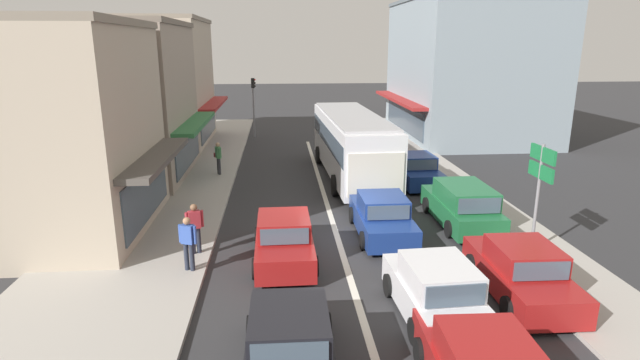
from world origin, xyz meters
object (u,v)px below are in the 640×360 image
(sedan_adjacent_lane_lead, at_px, (290,347))
(traffic_light_downstreet, at_px, (253,97))
(sedan_behind_bus_near, at_px, (382,217))
(pedestrian_far_walker, at_px, (188,240))
(parked_wagon_kerb_second, at_px, (462,205))
(pedestrian_with_handbag_near, at_px, (218,156))
(hatchback_queue_far_back, at_px, (435,291))
(parked_sedan_kerb_front, at_px, (521,272))
(directional_road_sign, at_px, (541,173))
(pedestrian_browsing_midblock, at_px, (195,225))
(sedan_behind_bus_mid, at_px, (284,240))
(parked_sedan_kerb_third, at_px, (415,170))
(city_bus, at_px, (351,141))

(sedan_adjacent_lane_lead, distance_m, traffic_light_downstreet, 27.50)
(sedan_behind_bus_near, height_order, pedestrian_far_walker, pedestrian_far_walker)
(parked_wagon_kerb_second, height_order, pedestrian_with_handbag_near, pedestrian_with_handbag_near)
(hatchback_queue_far_back, bearing_deg, parked_wagon_kerb_second, 64.72)
(hatchback_queue_far_back, bearing_deg, sedan_behind_bus_near, 91.80)
(parked_sedan_kerb_front, height_order, directional_road_sign, directional_road_sign)
(sedan_behind_bus_near, bearing_deg, pedestrian_with_handbag_near, 127.66)
(pedestrian_browsing_midblock, bearing_deg, sedan_adjacent_lane_lead, -65.39)
(sedan_behind_bus_mid, xyz_separation_m, pedestrian_browsing_midblock, (-2.77, 0.42, 0.40))
(parked_wagon_kerb_second, distance_m, pedestrian_browsing_midblock, 9.66)
(sedan_behind_bus_mid, bearing_deg, parked_sedan_kerb_front, -24.02)
(parked_sedan_kerb_front, xyz_separation_m, pedestrian_with_handbag_near, (-9.45, 13.21, 0.40))
(sedan_behind_bus_near, distance_m, parked_sedan_kerb_third, 7.11)
(parked_sedan_kerb_front, height_order, traffic_light_downstreet, traffic_light_downstreet)
(hatchback_queue_far_back, distance_m, parked_sedan_kerb_third, 12.35)
(parked_sedan_kerb_third, distance_m, pedestrian_browsing_midblock, 12.11)
(sedan_behind_bus_mid, distance_m, pedestrian_far_walker, 2.91)
(sedan_behind_bus_mid, height_order, pedestrian_browsing_midblock, pedestrian_browsing_midblock)
(parked_sedan_kerb_third, bearing_deg, hatchback_queue_far_back, -103.00)
(directional_road_sign, bearing_deg, sedan_adjacent_lane_lead, -145.37)
(sedan_behind_bus_mid, relative_size, sedan_behind_bus_near, 1.00)
(city_bus, xyz_separation_m, pedestrian_far_walker, (-6.26, -10.44, -0.81))
(sedan_behind_bus_near, distance_m, pedestrian_with_handbag_near, 10.85)
(city_bus, bearing_deg, traffic_light_downstreet, 113.94)
(parked_wagon_kerb_second, bearing_deg, pedestrian_browsing_midblock, -166.84)
(sedan_behind_bus_near, relative_size, parked_sedan_kerb_third, 0.99)
(sedan_behind_bus_mid, xyz_separation_m, sedan_behind_bus_near, (3.46, 1.83, 0.00))
(parked_sedan_kerb_third, bearing_deg, parked_sedan_kerb_front, -90.69)
(parked_wagon_kerb_second, bearing_deg, directional_road_sign, -65.94)
(sedan_adjacent_lane_lead, bearing_deg, hatchback_queue_far_back, 28.67)
(traffic_light_downstreet, xyz_separation_m, pedestrian_browsing_midblock, (-0.92, -21.23, -1.79))
(city_bus, xyz_separation_m, pedestrian_with_handbag_near, (-6.65, 0.78, -0.81))
(traffic_light_downstreet, bearing_deg, sedan_behind_bus_near, -75.00)
(sedan_adjacent_lane_lead, bearing_deg, sedan_behind_bus_mid, 90.31)
(parked_wagon_kerb_second, bearing_deg, city_bus, 114.17)
(city_bus, height_order, sedan_adjacent_lane_lead, city_bus)
(sedan_behind_bus_mid, height_order, traffic_light_downstreet, traffic_light_downstreet)
(sedan_adjacent_lane_lead, height_order, pedestrian_far_walker, pedestrian_far_walker)
(sedan_behind_bus_near, xyz_separation_m, pedestrian_with_handbag_near, (-6.63, 8.59, 0.40))
(pedestrian_with_handbag_near, xyz_separation_m, pedestrian_far_walker, (0.40, -11.22, -0.00))
(traffic_light_downstreet, bearing_deg, parked_wagon_kerb_second, -65.97)
(sedan_adjacent_lane_lead, height_order, parked_sedan_kerb_third, same)
(traffic_light_downstreet, bearing_deg, city_bus, -66.06)
(pedestrian_with_handbag_near, bearing_deg, hatchback_queue_far_back, -64.32)
(hatchback_queue_far_back, height_order, parked_wagon_kerb_second, parked_wagon_kerb_second)
(sedan_adjacent_lane_lead, bearing_deg, parked_sedan_kerb_third, 65.50)
(directional_road_sign, xyz_separation_m, pedestrian_browsing_midblock, (-10.69, 0.68, -1.64))
(parked_sedan_kerb_third, bearing_deg, sedan_adjacent_lane_lead, -114.50)
(city_bus, xyz_separation_m, traffic_light_downstreet, (-5.34, 12.02, 0.97))
(directional_road_sign, xyz_separation_m, pedestrian_with_handbag_near, (-11.08, 10.67, -1.64))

